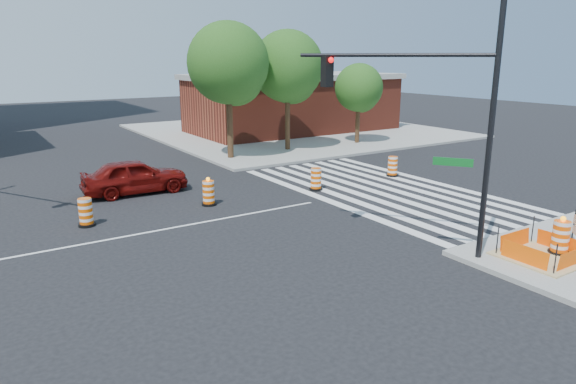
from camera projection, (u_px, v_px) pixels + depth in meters
name	position (u px, v px, depth m)	size (l,w,h in m)	color
ground	(147.00, 233.00, 17.82)	(120.00, 120.00, 0.00)	black
sidewalk_ne	(293.00, 131.00, 41.87)	(22.00, 22.00, 0.15)	gray
crosswalk_east	(381.00, 190.00, 23.58)	(6.75, 13.50, 0.01)	silver
lane_centerline	(147.00, 233.00, 17.82)	(14.00, 0.12, 0.01)	silver
excavation_pit	(542.00, 255.00, 15.19)	(2.20, 2.20, 0.90)	tan
brick_storefront	(293.00, 103.00, 41.29)	(16.50, 8.50, 4.60)	maroon
red_coupe	(135.00, 176.00, 22.79)	(1.84, 4.57, 1.56)	#5F0B08
signal_pole_se	(435.00, 104.00, 14.67)	(3.48, 4.64, 7.51)	black
pit_drum	(560.00, 239.00, 15.36)	(0.61, 0.61, 1.20)	black
tree_north_c	(229.00, 68.00, 29.13)	(4.65, 4.65, 7.91)	#382314
tree_north_d	(288.00, 71.00, 31.86)	(4.46, 4.46, 7.58)	#382314
tree_north_e	(359.00, 90.00, 34.79)	(3.28, 3.25, 5.53)	#382314
median_drum_2	(86.00, 213.00, 18.42)	(0.60, 0.60, 1.02)	black
median_drum_3	(209.00, 194.00, 21.02)	(0.60, 0.60, 1.18)	black
median_drum_4	(316.00, 180.00, 23.40)	(0.60, 0.60, 1.02)	black
median_drum_5	(393.00, 167.00, 26.11)	(0.60, 0.60, 1.02)	black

